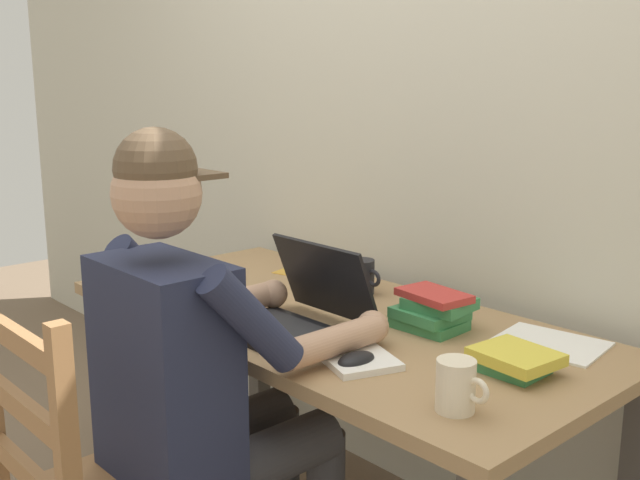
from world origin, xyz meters
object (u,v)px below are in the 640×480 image
coffee_mug_white (457,386)px  book_stack_side (513,360)px  computer_mouse (356,360)px  desk (329,343)px  laptop (298,311)px  landscape_photo_print (295,273)px  coffee_mug_dark (362,277)px  seated_person (206,370)px  book_stack_main (433,310)px

coffee_mug_white → book_stack_side: size_ratio=0.62×
computer_mouse → book_stack_side: book_stack_side is taller
desk → coffee_mug_white: size_ratio=13.61×
laptop → desk: bearing=106.5°
coffee_mug_white → landscape_photo_print: coffee_mug_white is taller
laptop → book_stack_side: 0.56m
coffee_mug_dark → coffee_mug_white: bearing=-32.6°
computer_mouse → laptop: bearing=166.1°
seated_person → coffee_mug_white: size_ratio=10.75×
laptop → computer_mouse: laptop is taller
book_stack_side → landscape_photo_print: 1.00m
seated_person → laptop: bearing=94.0°
coffee_mug_dark → landscape_photo_print: (-0.32, 0.01, -0.05)m
coffee_mug_dark → book_stack_side: (0.66, -0.19, -0.02)m
seated_person → book_stack_main: size_ratio=6.32×
seated_person → landscape_photo_print: (-0.47, 0.67, 0.02)m
coffee_mug_white → book_stack_main: size_ratio=0.59×
seated_person → book_stack_main: seated_person is taller
computer_mouse → coffee_mug_white: bearing=-3.2°
landscape_photo_print → coffee_mug_dark: bearing=-16.3°
desk → coffee_mug_white: coffee_mug_white is taller
coffee_mug_dark → book_stack_main: same height
laptop → landscape_photo_print: bearing=140.4°
desk → coffee_mug_dark: coffee_mug_dark is taller
laptop → book_stack_main: size_ratio=1.67×
desk → seated_person: 0.46m
laptop → coffee_mug_white: (0.57, -0.08, 0.00)m
book_stack_main → computer_mouse: bearing=-81.3°
seated_person → coffee_mug_dark: bearing=102.5°
laptop → computer_mouse: bearing=-13.9°
desk → book_stack_main: book_stack_main is taller
coffee_mug_white → coffee_mug_dark: 0.82m
book_stack_main → book_stack_side: (0.30, -0.10, -0.02)m
coffee_mug_white → landscape_photo_print: 1.11m
coffee_mug_white → book_stack_side: bearing=98.4°
book_stack_main → laptop: bearing=-130.9°
desk → coffee_mug_dark: bearing=111.1°
landscape_photo_print → computer_mouse: bearing=-45.8°
coffee_mug_white → book_stack_main: coffee_mug_white is taller
book_stack_main → book_stack_side: book_stack_main is taller
computer_mouse → book_stack_side: (0.25, 0.24, 0.01)m
book_stack_side → book_stack_main: bearing=162.5°
book_stack_side → landscape_photo_print: (-0.98, 0.20, -0.03)m
landscape_photo_print → laptop: bearing=-54.3°
landscape_photo_print → desk: bearing=-43.5°
coffee_mug_dark → book_stack_main: size_ratio=0.60×
seated_person → coffee_mug_dark: (-0.15, 0.66, 0.07)m
computer_mouse → seated_person: bearing=-137.9°
coffee_mug_white → landscape_photo_print: (-1.01, 0.45, -0.05)m
book_stack_main → book_stack_side: 0.32m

